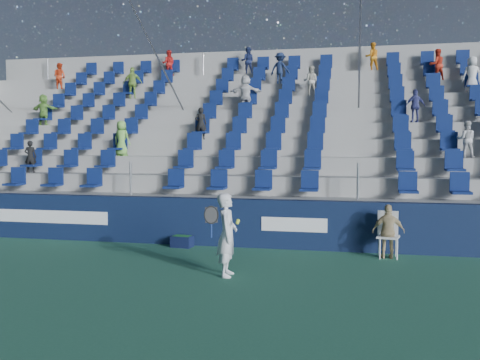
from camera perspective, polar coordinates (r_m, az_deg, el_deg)
name	(u,v)px	position (r m, az deg, el deg)	size (l,w,h in m)	color
ground	(199,277)	(10.59, -4.36, -10.24)	(70.00, 70.00, 0.00)	#2C674C
sponsor_wall	(235,223)	(13.46, -0.51, -4.56)	(24.00, 0.32, 1.20)	#101C3B
grandstand	(268,156)	(18.32, 3.01, 2.54)	(24.00, 8.17, 6.63)	gray
tennis_player	(227,235)	(10.46, -1.39, -5.84)	(0.69, 0.65, 1.63)	silver
line_judge_chair	(388,231)	(12.67, 15.51, -5.26)	(0.54, 0.56, 1.05)	white
line_judge	(388,231)	(12.51, 15.55, -5.31)	(0.72, 0.30, 1.22)	tan
ball_bin	(182,241)	(13.50, -6.20, -6.47)	(0.55, 0.39, 0.29)	#0E1534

